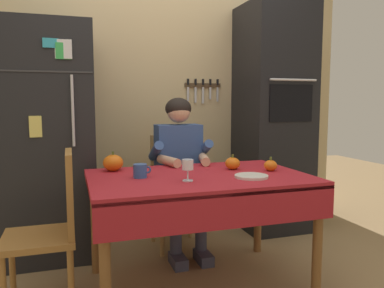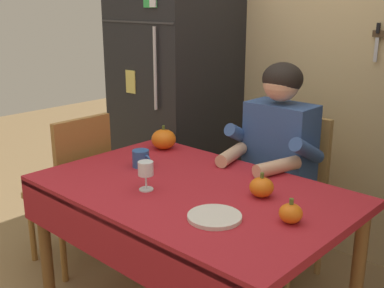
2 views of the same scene
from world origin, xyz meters
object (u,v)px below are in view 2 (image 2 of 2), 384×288
object	(u,v)px
chair_left_side	(76,186)
pumpkin_medium	(164,139)
wine_glass	(146,170)
pumpkin_large	(262,187)
dining_table	(188,206)
serving_tray	(215,217)
pumpkin_small	(291,213)
coffee_mug	(141,158)
refrigerator	(175,97)
chair_behind_person	(289,190)
seated_person	(272,160)

from	to	relation	value
chair_left_side	pumpkin_medium	distance (m)	0.59
wine_glass	pumpkin_large	bearing A→B (deg)	34.28
dining_table	pumpkin_large	distance (m)	0.35
pumpkin_medium	serving_tray	bearing A→B (deg)	-32.04
pumpkin_small	coffee_mug	bearing A→B (deg)	177.41
coffee_mug	pumpkin_large	distance (m)	0.68
dining_table	refrigerator	bearing A→B (deg)	137.09
wine_glass	pumpkin_medium	bearing A→B (deg)	128.81
chair_behind_person	seated_person	world-z (taller)	seated_person
refrigerator	coffee_mug	bearing A→B (deg)	-55.28
chair_behind_person	pumpkin_small	world-z (taller)	chair_behind_person
chair_behind_person	pumpkin_large	xyz separation A→B (m)	(0.25, -0.65, 0.27)
refrigerator	pumpkin_medium	size ratio (longest dim) A/B	12.99
chair_left_side	pumpkin_large	size ratio (longest dim) A/B	8.66
chair_behind_person	pumpkin_medium	bearing A→B (deg)	-141.14
chair_behind_person	pumpkin_large	bearing A→B (deg)	-68.98
pumpkin_small	serving_tray	bearing A→B (deg)	-143.54
pumpkin_large	pumpkin_medium	size ratio (longest dim) A/B	0.78
dining_table	chair_behind_person	bearing A→B (deg)	86.75
refrigerator	pumpkin_small	bearing A→B (deg)	-30.62
chair_behind_person	pumpkin_large	world-z (taller)	chair_behind_person
chair_left_side	chair_behind_person	bearing A→B (deg)	39.97
coffee_mug	wine_glass	distance (m)	0.32
refrigerator	chair_behind_person	world-z (taller)	refrigerator
refrigerator	seated_person	bearing A→B (deg)	-15.68
dining_table	seated_person	world-z (taller)	seated_person
serving_tray	dining_table	bearing A→B (deg)	151.51
coffee_mug	pumpkin_medium	distance (m)	0.32
chair_left_side	pumpkin_large	world-z (taller)	chair_left_side
serving_tray	coffee_mug	bearing A→B (deg)	162.39
dining_table	chair_left_side	size ratio (longest dim) A/B	1.51
pumpkin_large	dining_table	bearing A→B (deg)	-153.34
chair_left_side	pumpkin_medium	xyz separation A→B (m)	(0.39, 0.34, 0.29)
chair_left_side	pumpkin_medium	bearing A→B (deg)	41.50
coffee_mug	pumpkin_small	size ratio (longest dim) A/B	1.17
pumpkin_large	pumpkin_medium	world-z (taller)	pumpkin_medium
pumpkin_small	wine_glass	bearing A→B (deg)	-166.75
serving_tray	refrigerator	bearing A→B (deg)	139.98
chair_left_side	wine_glass	distance (m)	0.85
refrigerator	pumpkin_medium	distance (m)	0.70
coffee_mug	serving_tray	world-z (taller)	coffee_mug
dining_table	pumpkin_medium	size ratio (longest dim) A/B	10.11
refrigerator	serving_tray	world-z (taller)	refrigerator
seated_person	coffee_mug	size ratio (longest dim) A/B	10.99
seated_person	refrigerator	bearing A→B (deg)	164.32
dining_table	chair_behind_person	size ratio (longest dim) A/B	1.51
dining_table	pumpkin_medium	bearing A→B (deg)	146.07
chair_left_side	wine_glass	xyz separation A→B (m)	(0.78, -0.14, 0.32)
pumpkin_medium	pumpkin_large	bearing A→B (deg)	-13.76
pumpkin_medium	chair_behind_person	bearing A→B (deg)	38.86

